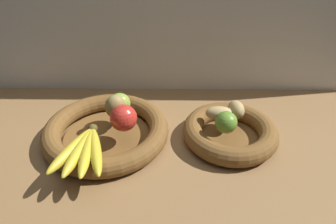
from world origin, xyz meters
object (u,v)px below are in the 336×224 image
Objects in this scene: fruit_bowl_right at (230,132)px; fruit_bowl_left at (106,131)px; pear_brown at (116,107)px; potato_oblong at (220,113)px; potato_back at (236,109)px; apple_red_right at (124,118)px; apple_green_back at (120,103)px; lime_near at (226,122)px; banana_bunch_front at (84,150)px.

fruit_bowl_left is at bearing 180.00° from fruit_bowl_right.
fruit_bowl_left is 1.33× the size of fruit_bowl_right.
pear_brown is 0.90× the size of potato_oblong.
fruit_bowl_left is 39.00cm from potato_back.
fruit_bowl_left is at bearing -134.31° from pear_brown.
apple_red_right is 27.87cm from potato_oblong.
potato_back is 0.80× the size of potato_oblong.
apple_green_back is at bearing 105.31° from apple_red_right.
potato_oblong is (-3.24, 2.52, 5.01)cm from fruit_bowl_right.
lime_near is at bearing -118.98° from potato_back.
apple_red_right reaches higher than fruit_bowl_left.
banana_bunch_front is 38.40cm from lime_near.
banana_bunch_front is (-6.53, -19.04, -1.73)cm from apple_green_back.
pear_brown is 30.46cm from potato_oblong.
apple_green_back is 29.76cm from potato_oblong.
fruit_bowl_right is 4.19× the size of potato_back.
banana_bunch_front is (-8.81, -10.74, -2.31)cm from apple_red_right.
apple_red_right is (-30.55, -2.77, 6.79)cm from fruit_bowl_right.
apple_red_right reaches higher than potato_back.
potato_oblong is (29.58, -3.01, -1.19)cm from apple_green_back.
apple_green_back is at bearing 170.43° from fruit_bowl_right.
pear_brown is 1.12× the size of potato_back.
apple_red_right reaches higher than pear_brown.
fruit_bowl_right is at bearing -5.13° from pear_brown.
fruit_bowl_right is 6.48cm from potato_oblong.
fruit_bowl_right is at bearing -37.87° from potato_oblong.
banana_bunch_front is at bearing -101.51° from fruit_bowl_left.
apple_red_right is 1.02× the size of pear_brown.
fruit_bowl_left is 34.99cm from lime_near.
potato_oblong is at bearing 23.94° from banana_bunch_front.
fruit_bowl_left is 9.52cm from apple_red_right.
pear_brown reaches higher than potato_oblong.
banana_bunch_front is 2.43× the size of potato_oblong.
apple_green_back is 0.77× the size of potato_oblong.
fruit_bowl_right is 6.98cm from potato_back.
apple_green_back is 34.67cm from potato_back.
potato_back is at bearing 15.95° from potato_oblong.
lime_near reaches higher than potato_oblong.
apple_green_back is 0.85× the size of apple_red_right.
potato_oblong is at bearing 142.13° from fruit_bowl_right.
potato_oblong reaches higher than fruit_bowl_left.
fruit_bowl_left is 1.84× the size of banana_bunch_front.
fruit_bowl_left is at bearing 155.41° from apple_red_right.
potato_oblong reaches higher than banana_bunch_front.
lime_near is (-2.33, -3.49, 6.10)cm from fruit_bowl_right.
apple_red_right reaches higher than apple_green_back.
apple_green_back is at bearing 177.41° from potato_back.
apple_red_right is at bearing -61.81° from pear_brown.
apple_red_right is at bearing 50.66° from banana_bunch_front.
lime_near reaches higher than fruit_bowl_left.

